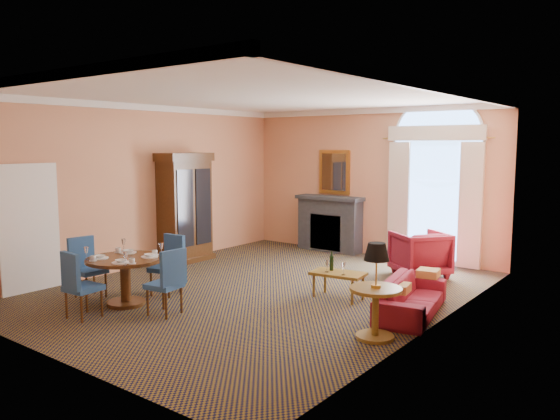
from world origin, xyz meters
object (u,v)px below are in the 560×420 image
Objects in this scene: armoire at (185,209)px; coffee_table at (338,274)px; sofa at (411,297)px; armchair at (420,254)px; side_table at (376,282)px; dining_table at (125,270)px.

armoire reaches higher than coffee_table.
armchair is (-0.84, 2.27, 0.16)m from sofa.
sofa is 2.42m from armchair.
side_table is (0.89, -3.46, 0.31)m from armchair.
side_table reaches higher than sofa.
side_table is (0.05, -1.20, 0.47)m from sofa.
dining_table is at bearing -59.14° from armoire.
sofa is at bearing -10.02° from coffee_table.
armoire is 1.27× the size of sofa.
dining_table is at bearing -143.96° from coffee_table.
dining_table is 1.31× the size of coffee_table.
sofa is (3.64, 2.20, -0.29)m from dining_table.
sofa is at bearing -5.74° from armoire.
dining_table is (1.63, -2.73, -0.54)m from armoire.
armoire is at bearing -30.83° from armchair.
dining_table is 5.27m from armchair.
coffee_table is (4.00, -0.47, -0.69)m from armoire.
armchair is at bearing 71.60° from coffee_table.
coffee_table is at bearing 136.41° from side_table.
sofa is at bearing 58.17° from armchair.
armoire reaches higher than side_table.
coffee_table is at bearing -6.75° from armoire.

